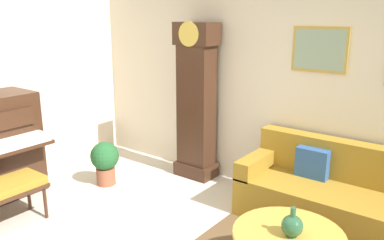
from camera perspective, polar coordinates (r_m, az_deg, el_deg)
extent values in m
cube|color=beige|center=(4.86, 9.51, 6.39)|extent=(5.30, 0.10, 2.80)
cube|color=#B28E3D|center=(4.46, 17.93, 9.64)|extent=(0.60, 0.03, 0.48)
cube|color=gray|center=(4.45, 17.85, 9.63)|extent=(0.54, 0.01, 0.42)
cube|color=#3D2316|center=(4.48, -25.00, -9.24)|extent=(0.42, 0.70, 0.04)
cube|color=olive|center=(4.46, -25.09, -8.53)|extent=(0.40, 0.68, 0.08)
cylinder|color=#3D2316|center=(4.56, -20.39, -11.07)|extent=(0.04, 0.04, 0.36)
cylinder|color=#3D2316|center=(4.82, -22.48, -9.86)|extent=(0.04, 0.04, 0.36)
cube|color=#3D2316|center=(5.38, 0.59, -7.04)|extent=(0.52, 0.34, 0.18)
cube|color=#3D2316|center=(5.14, 0.61, 1.25)|extent=(0.44, 0.28, 1.78)
cube|color=#3D2316|center=(4.99, 0.64, 12.36)|extent=(0.52, 0.32, 0.28)
cylinder|color=gold|center=(4.87, -0.48, 12.29)|extent=(0.30, 0.02, 0.30)
cylinder|color=gold|center=(5.08, 0.27, 1.80)|extent=(0.03, 0.03, 0.70)
cube|color=olive|center=(4.36, 19.62, -11.83)|extent=(1.90, 0.80, 0.42)
cube|color=olive|center=(4.47, 21.30, -5.60)|extent=(1.90, 0.20, 0.44)
cube|color=olive|center=(4.53, 9.57, -6.04)|extent=(0.18, 0.80, 0.20)
cube|color=#2D5699|center=(4.42, 16.92, -5.97)|extent=(0.34, 0.12, 0.32)
cylinder|color=gold|center=(3.32, 13.75, -15.83)|extent=(0.88, 0.88, 0.04)
torus|color=brown|center=(3.32, 13.75, -15.83)|extent=(0.88, 0.88, 0.04)
cylinder|color=#234C33|center=(3.28, 14.15, -15.77)|extent=(0.09, 0.09, 0.01)
sphere|color=#285638|center=(3.24, 14.24, -14.57)|extent=(0.17, 0.17, 0.17)
cylinder|color=#285638|center=(3.18, 14.37, -12.77)|extent=(0.04, 0.04, 0.08)
cylinder|color=#935138|center=(5.23, -12.31, -7.87)|extent=(0.24, 0.24, 0.22)
sphere|color=#235B2D|center=(5.13, -12.48, -5.09)|extent=(0.36, 0.36, 0.36)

